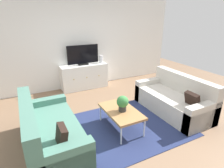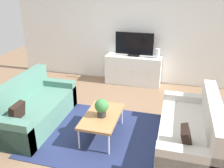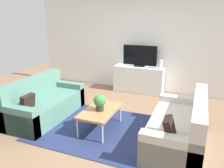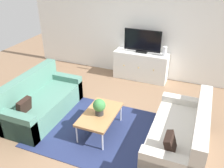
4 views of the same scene
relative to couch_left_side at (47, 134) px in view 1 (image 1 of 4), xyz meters
name	(u,v)px [view 1 (image 1 of 4)]	position (x,y,z in m)	size (l,w,h in m)	color
ground_plane	(119,124)	(1.44, 0.10, -0.29)	(10.00, 10.00, 0.00)	#84664C
wall_back	(78,43)	(1.44, 2.65, 1.06)	(6.40, 0.12, 2.70)	white
area_rug	(122,127)	(1.44, -0.05, -0.28)	(2.50, 1.90, 0.01)	navy
couch_left_side	(47,134)	(0.00, 0.00, 0.00)	(0.86, 1.80, 0.86)	#4C7A6B
couch_right_side	(175,100)	(2.87, 0.00, 0.00)	(0.86, 1.80, 0.86)	beige
coffee_table	(121,111)	(1.39, -0.05, 0.10)	(0.57, 0.97, 0.41)	#A37547
potted_plant	(123,103)	(1.40, -0.09, 0.30)	(0.23, 0.23, 0.31)	#2D2D2D
tv_console	(84,76)	(1.47, 2.37, 0.08)	(1.40, 0.47, 0.74)	white
flat_screen_tv	(83,55)	(1.47, 2.39, 0.74)	(0.94, 0.16, 0.59)	black
glass_vase	(101,59)	(2.05, 2.37, 0.57)	(0.11, 0.11, 0.23)	silver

